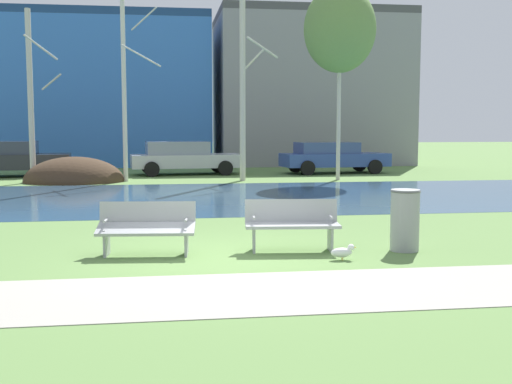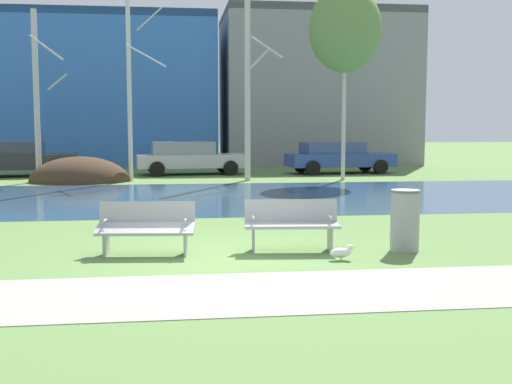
# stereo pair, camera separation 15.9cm
# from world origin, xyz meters

# --- Properties ---
(ground_plane) EXTENTS (120.00, 120.00, 0.00)m
(ground_plane) POSITION_xyz_m (0.00, 10.00, 0.00)
(ground_plane) COLOR #5B7F42
(paved_path_strip) EXTENTS (60.00, 2.12, 0.01)m
(paved_path_strip) POSITION_xyz_m (0.00, -2.07, 0.01)
(paved_path_strip) COLOR #9E998E
(paved_path_strip) RESTS_ON ground
(river_band) EXTENTS (80.00, 8.83, 0.01)m
(river_band) POSITION_xyz_m (0.00, 9.10, 0.00)
(river_band) COLOR #33516B
(river_band) RESTS_ON ground
(soil_mound) EXTENTS (3.78, 3.03, 1.93)m
(soil_mound) POSITION_xyz_m (-4.36, 15.08, 0.00)
(soil_mound) COLOR #423021
(soil_mound) RESTS_ON ground
(bench_left) EXTENTS (1.65, 0.71, 0.87)m
(bench_left) POSITION_xyz_m (-1.22, 0.59, 0.47)
(bench_left) COLOR #9EA0A3
(bench_left) RESTS_ON ground
(bench_right) EXTENTS (1.65, 0.72, 0.87)m
(bench_right) POSITION_xyz_m (1.24, 0.59, 0.47)
(bench_right) COLOR #9EA0A3
(bench_right) RESTS_ON ground
(trash_bin) EXTENTS (0.51, 0.51, 1.05)m
(trash_bin) POSITION_xyz_m (3.15, 0.33, 0.55)
(trash_bin) COLOR gray
(trash_bin) RESTS_ON ground
(seagull) EXTENTS (0.42, 0.16, 0.25)m
(seagull) POSITION_xyz_m (1.89, -0.27, 0.13)
(seagull) COLOR white
(seagull) RESTS_ON ground
(birch_far_left) EXTENTS (1.29, 2.24, 6.46)m
(birch_far_left) POSITION_xyz_m (-5.83, 15.10, 3.30)
(birch_far_left) COLOR #BCB7A8
(birch_far_left) RESTS_ON ground
(birch_left) EXTENTS (1.50, 2.70, 8.23)m
(birch_left) POSITION_xyz_m (-2.37, 15.01, 4.19)
(birch_left) COLOR beige
(birch_left) RESTS_ON ground
(birch_center_left) EXTENTS (1.50, 2.22, 7.76)m
(birch_center_left) POSITION_xyz_m (2.13, 14.75, 3.93)
(birch_center_left) COLOR beige
(birch_center_left) RESTS_ON ground
(birch_center) EXTENTS (2.80, 2.80, 7.55)m
(birch_center) POSITION_xyz_m (5.88, 14.56, 5.86)
(birch_center) COLOR beige
(birch_center) RESTS_ON ground
(parked_van_nearest_dark) EXTENTS (4.66, 2.45, 1.49)m
(parked_van_nearest_dark) POSITION_xyz_m (-7.27, 18.01, 0.79)
(parked_van_nearest_dark) COLOR #282B30
(parked_van_nearest_dark) RESTS_ON ground
(parked_sedan_second_silver) EXTENTS (4.93, 2.44, 1.46)m
(parked_sedan_second_silver) POSITION_xyz_m (-0.11, 18.15, 0.77)
(parked_sedan_second_silver) COLOR #B2B5BC
(parked_sedan_second_silver) RESTS_ON ground
(parked_hatch_third_blue) EXTENTS (4.92, 2.34, 1.40)m
(parked_hatch_third_blue) POSITION_xyz_m (6.56, 17.98, 0.75)
(parked_hatch_third_blue) COLOR #2D4793
(parked_hatch_third_blue) RESTS_ON ground
(building_blue_store) EXTENTS (17.63, 6.37, 8.04)m
(building_blue_store) POSITION_xyz_m (-7.28, 26.21, 4.02)
(building_blue_store) COLOR #3870C6
(building_blue_store) RESTS_ON ground
(building_grey_warehouse) EXTENTS (10.41, 7.37, 8.40)m
(building_grey_warehouse) POSITION_xyz_m (7.27, 26.22, 4.20)
(building_grey_warehouse) COLOR gray
(building_grey_warehouse) RESTS_ON ground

